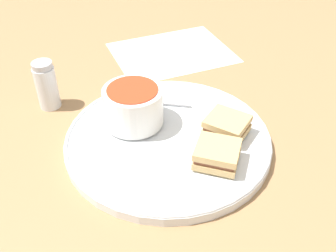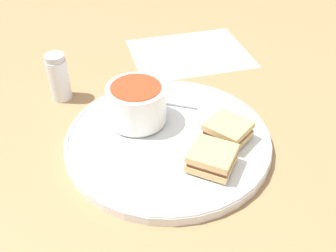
% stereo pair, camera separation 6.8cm
% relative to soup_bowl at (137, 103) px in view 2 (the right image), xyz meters
% --- Properties ---
extents(ground_plane, '(2.40, 2.40, 0.00)m').
position_rel_soup_bowl_xyz_m(ground_plane, '(0.06, 0.04, -0.06)').
color(ground_plane, '#9E754C').
extents(plate, '(0.36, 0.36, 0.02)m').
position_rel_soup_bowl_xyz_m(plate, '(0.06, 0.04, -0.05)').
color(plate, white).
rests_on(plate, ground_plane).
extents(soup_bowl, '(0.11, 0.11, 0.07)m').
position_rel_soup_bowl_xyz_m(soup_bowl, '(0.00, 0.00, 0.00)').
color(soup_bowl, white).
rests_on(soup_bowl, plate).
extents(spoon, '(0.06, 0.10, 0.01)m').
position_rel_soup_bowl_xyz_m(spoon, '(-0.05, 0.04, -0.03)').
color(spoon, silver).
rests_on(spoon, plate).
extents(sandwich_half_near, '(0.09, 0.09, 0.03)m').
position_rel_soup_bowl_xyz_m(sandwich_half_near, '(0.15, 0.09, -0.02)').
color(sandwich_half_near, tan).
rests_on(sandwich_half_near, plate).
extents(sandwich_half_far, '(0.09, 0.09, 0.03)m').
position_rel_soup_bowl_xyz_m(sandwich_half_far, '(0.09, 0.14, -0.02)').
color(sandwich_half_far, tan).
rests_on(sandwich_half_far, plate).
extents(salt_shaker, '(0.04, 0.04, 0.10)m').
position_rel_soup_bowl_xyz_m(salt_shaker, '(-0.14, -0.14, -0.01)').
color(salt_shaker, silver).
rests_on(salt_shaker, ground_plane).
extents(menu_sheet, '(0.23, 0.29, 0.00)m').
position_rel_soup_bowl_xyz_m(menu_sheet, '(-0.26, 0.18, -0.06)').
color(menu_sheet, white).
rests_on(menu_sheet, ground_plane).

